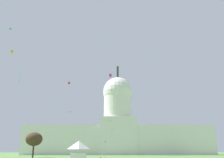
{
  "coord_description": "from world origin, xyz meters",
  "views": [
    {
      "loc": [
        -2.72,
        -20.69,
        3.43
      ],
      "look_at": [
        -1.4,
        99.64,
        37.79
      ],
      "focal_mm": 40.05,
      "sensor_mm": 36.0,
      "label": 1
    }
  ],
  "objects_px": {
    "kite_turquoise_high": "(102,91)",
    "kite_red_high": "(69,83)",
    "event_tent": "(79,152)",
    "kite_pink_low": "(112,130)",
    "capitol_building": "(118,130)",
    "kite_cyan_mid": "(21,74)",
    "kite_black_mid": "(70,112)",
    "kite_gold_mid": "(12,52)",
    "kite_green_high": "(8,31)",
    "kite_magenta_high": "(110,75)",
    "kite_violet_low": "(84,135)",
    "kite_blue_low": "(105,142)",
    "tree_west_mid": "(34,139)",
    "kite_lime_low": "(108,123)",
    "kite_white_high": "(149,59)"
  },
  "relations": [
    {
      "from": "kite_violet_low",
      "to": "kite_red_high",
      "type": "relative_size",
      "value": 0.56
    },
    {
      "from": "kite_green_high",
      "to": "kite_magenta_high",
      "type": "height_order",
      "value": "kite_green_high"
    },
    {
      "from": "kite_black_mid",
      "to": "kite_gold_mid",
      "type": "bearing_deg",
      "value": -98.94
    },
    {
      "from": "tree_west_mid",
      "to": "kite_lime_low",
      "type": "relative_size",
      "value": 7.33
    },
    {
      "from": "kite_violet_low",
      "to": "kite_lime_low",
      "type": "bearing_deg",
      "value": -144.45
    },
    {
      "from": "kite_red_high",
      "to": "kite_black_mid",
      "type": "bearing_deg",
      "value": 61.26
    },
    {
      "from": "kite_cyan_mid",
      "to": "kite_red_high",
      "type": "height_order",
      "value": "kite_red_high"
    },
    {
      "from": "kite_violet_low",
      "to": "tree_west_mid",
      "type": "bearing_deg",
      "value": 153.08
    },
    {
      "from": "kite_violet_low",
      "to": "kite_green_high",
      "type": "xyz_separation_m",
      "value": [
        -17.27,
        -68.35,
        26.88
      ]
    },
    {
      "from": "kite_violet_low",
      "to": "kite_lime_low",
      "type": "height_order",
      "value": "kite_violet_low"
    },
    {
      "from": "event_tent",
      "to": "kite_gold_mid",
      "type": "distance_m",
      "value": 33.08
    },
    {
      "from": "event_tent",
      "to": "kite_green_high",
      "type": "xyz_separation_m",
      "value": [
        -22.24,
        -2.96,
        35.2
      ]
    },
    {
      "from": "kite_black_mid",
      "to": "kite_violet_low",
      "type": "xyz_separation_m",
      "value": [
        11.71,
        -22.18,
        -15.39
      ]
    },
    {
      "from": "tree_west_mid",
      "to": "kite_violet_low",
      "type": "distance_m",
      "value": 28.06
    },
    {
      "from": "kite_green_high",
      "to": "kite_magenta_high",
      "type": "bearing_deg",
      "value": 136.08
    },
    {
      "from": "kite_red_high",
      "to": "kite_blue_low",
      "type": "bearing_deg",
      "value": 17.75
    },
    {
      "from": "capitol_building",
      "to": "kite_magenta_high",
      "type": "xyz_separation_m",
      "value": [
        -6.42,
        -90.99,
        17.01
      ]
    },
    {
      "from": "kite_gold_mid",
      "to": "tree_west_mid",
      "type": "bearing_deg",
      "value": 159.76
    },
    {
      "from": "kite_turquoise_high",
      "to": "kite_lime_low",
      "type": "bearing_deg",
      "value": 28.11
    },
    {
      "from": "capitol_building",
      "to": "kite_gold_mid",
      "type": "bearing_deg",
      "value": -104.04
    },
    {
      "from": "kite_lime_low",
      "to": "kite_blue_low",
      "type": "distance_m",
      "value": 96.4
    },
    {
      "from": "capitol_building",
      "to": "kite_red_high",
      "type": "distance_m",
      "value": 65.75
    },
    {
      "from": "kite_pink_low",
      "to": "kite_red_high",
      "type": "distance_m",
      "value": 39.84
    },
    {
      "from": "kite_pink_low",
      "to": "kite_gold_mid",
      "type": "relative_size",
      "value": 0.64
    },
    {
      "from": "capitol_building",
      "to": "kite_blue_low",
      "type": "xyz_separation_m",
      "value": [
        -9.35,
        -27.09,
        -10.55
      ]
    },
    {
      "from": "kite_green_high",
      "to": "kite_pink_low",
      "type": "bearing_deg",
      "value": 154.81
    },
    {
      "from": "kite_turquoise_high",
      "to": "kite_red_high",
      "type": "relative_size",
      "value": 0.72
    },
    {
      "from": "capitol_building",
      "to": "kite_cyan_mid",
      "type": "distance_m",
      "value": 123.38
    },
    {
      "from": "kite_lime_low",
      "to": "kite_blue_low",
      "type": "height_order",
      "value": "kite_lime_low"
    },
    {
      "from": "kite_violet_low",
      "to": "kite_cyan_mid",
      "type": "xyz_separation_m",
      "value": [
        -16.69,
        -55.91,
        17.14
      ]
    },
    {
      "from": "kite_blue_low",
      "to": "kite_turquoise_high",
      "type": "bearing_deg",
      "value": -74.83
    },
    {
      "from": "kite_gold_mid",
      "to": "kite_blue_low",
      "type": "bearing_deg",
      "value": 138.66
    },
    {
      "from": "tree_west_mid",
      "to": "kite_turquoise_high",
      "type": "height_order",
      "value": "kite_turquoise_high"
    },
    {
      "from": "kite_pink_low",
      "to": "event_tent",
      "type": "bearing_deg",
      "value": 90.89
    },
    {
      "from": "event_tent",
      "to": "kite_violet_low",
      "type": "xyz_separation_m",
      "value": [
        -4.96,
        65.38,
        8.32
      ]
    },
    {
      "from": "event_tent",
      "to": "kite_cyan_mid",
      "type": "xyz_separation_m",
      "value": [
        -21.66,
        9.47,
        25.47
      ]
    },
    {
      "from": "kite_white_high",
      "to": "kite_pink_low",
      "type": "xyz_separation_m",
      "value": [
        -22.38,
        14.98,
        -42.18
      ]
    },
    {
      "from": "kite_violet_low",
      "to": "kite_magenta_high",
      "type": "relative_size",
      "value": 0.54
    },
    {
      "from": "event_tent",
      "to": "kite_violet_low",
      "type": "bearing_deg",
      "value": 87.71
    },
    {
      "from": "kite_white_high",
      "to": "kite_blue_low",
      "type": "bearing_deg",
      "value": -80.91
    },
    {
      "from": "event_tent",
      "to": "kite_red_high",
      "type": "bearing_deg",
      "value": 95.56
    },
    {
      "from": "kite_magenta_high",
      "to": "kite_violet_low",
      "type": "bearing_deg",
      "value": -61.32
    },
    {
      "from": "kite_gold_mid",
      "to": "kite_turquoise_high",
      "type": "bearing_deg",
      "value": 139.83
    },
    {
      "from": "kite_black_mid",
      "to": "kite_magenta_high",
      "type": "height_order",
      "value": "kite_magenta_high"
    },
    {
      "from": "capitol_building",
      "to": "kite_pink_low",
      "type": "xyz_separation_m",
      "value": [
        -5.02,
        -40.68,
        -3.69
      ]
    },
    {
      "from": "kite_black_mid",
      "to": "kite_lime_low",
      "type": "xyz_separation_m",
      "value": [
        24.81,
        -84.2,
        -15.44
      ]
    },
    {
      "from": "event_tent",
      "to": "kite_magenta_high",
      "type": "height_order",
      "value": "kite_magenta_high"
    },
    {
      "from": "tree_west_mid",
      "to": "kite_green_high",
      "type": "relative_size",
      "value": 4.83
    },
    {
      "from": "capitol_building",
      "to": "kite_pink_low",
      "type": "bearing_deg",
      "value": -97.04
    },
    {
      "from": "kite_black_mid",
      "to": "kite_magenta_high",
      "type": "bearing_deg",
      "value": -71.62
    }
  ]
}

